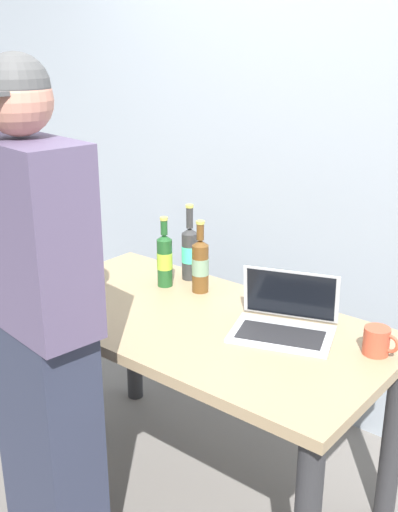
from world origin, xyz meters
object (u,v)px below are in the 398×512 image
(beer_bottle_amber, at_px, (190,251))
(coffee_mug, at_px, (377,341))
(beer_bottle_brown, at_px, (200,264))
(person_figure, at_px, (40,331))
(beer_bottle_dark, at_px, (165,259))
(laptop, at_px, (285,320))

(beer_bottle_amber, distance_m, coffee_mug, 0.93)
(beer_bottle_brown, bearing_deg, person_figure, -91.92)
(beer_bottle_amber, distance_m, person_figure, 0.87)
(beer_bottle_brown, xyz_separation_m, coffee_mug, (0.79, -0.05, -0.07))
(beer_bottle_dark, height_order, coffee_mug, beer_bottle_dark)
(laptop, distance_m, coffee_mug, 0.33)
(beer_bottle_dark, bearing_deg, coffee_mug, -0.29)
(laptop, xyz_separation_m, person_figure, (-0.49, -0.69, 0.07))
(beer_bottle_amber, bearing_deg, laptop, -16.73)
(laptop, bearing_deg, beer_bottle_brown, 168.64)
(laptop, height_order, beer_bottle_brown, beer_bottle_brown)
(laptop, height_order, beer_bottle_amber, beer_bottle_amber)
(coffee_mug, bearing_deg, person_figure, -138.19)
(beer_bottle_dark, bearing_deg, beer_bottle_brown, 16.13)
(beer_bottle_dark, distance_m, person_figure, 0.75)
(beer_bottle_dark, distance_m, coffee_mug, 0.95)
(beer_bottle_amber, bearing_deg, beer_bottle_brown, -33.70)
(beer_bottle_dark, bearing_deg, person_figure, -80.05)
(beer_bottle_brown, relative_size, person_figure, 0.18)
(laptop, bearing_deg, beer_bottle_dark, 175.55)
(beer_bottle_dark, height_order, person_figure, person_figure)
(beer_bottle_dark, xyz_separation_m, coffee_mug, (0.95, -0.00, -0.07))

